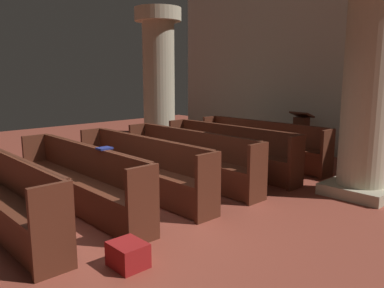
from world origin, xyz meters
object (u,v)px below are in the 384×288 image
(pillar_aisle_side, at_px, (368,84))
(kneeler_box_red, at_px, (128,255))
(pew_row_2, at_px, (190,156))
(pew_row_4, at_px, (81,177))
(pew_row_3, at_px, (141,165))
(pew_row_5, at_px, (2,192))
(lectern, at_px, (301,138))
(pew_row_1, at_px, (229,148))
(hymn_book, at_px, (104,148))
(pew_row_0, at_px, (262,142))
(pillar_far_side, at_px, (159,80))

(pillar_aisle_side, height_order, kneeler_box_red, pillar_aisle_side)
(pew_row_2, xyz_separation_m, pew_row_4, (0.00, -2.13, 0.00))
(pew_row_3, distance_m, pew_row_5, 2.13)
(pew_row_2, xyz_separation_m, lectern, (0.19, 3.38, -0.04))
(pew_row_1, bearing_deg, lectern, 85.33)
(pew_row_1, xyz_separation_m, pillar_aisle_side, (2.43, 0.48, 1.30))
(hymn_book, height_order, kneeler_box_red, hymn_book)
(pew_row_0, xyz_separation_m, pillar_far_side, (-2.38, -0.93, 1.30))
(pew_row_4, distance_m, pew_row_5, 1.06)
(pew_row_1, distance_m, pew_row_5, 4.26)
(pew_row_0, bearing_deg, pew_row_5, -90.00)
(pew_row_2, relative_size, pillar_far_side, 0.91)
(pew_row_1, relative_size, pew_row_2, 1.00)
(pillar_aisle_side, height_order, hymn_book, pillar_aisle_side)
(pew_row_1, xyz_separation_m, pew_row_5, (0.00, -4.26, 0.00))
(pew_row_2, height_order, lectern, lectern)
(pew_row_4, height_order, pew_row_5, same)
(pew_row_1, relative_size, hymn_book, 16.02)
(hymn_book, bearing_deg, pew_row_4, -153.21)
(pew_row_4, bearing_deg, pillar_aisle_side, 56.45)
(pew_row_0, height_order, pew_row_3, same)
(pew_row_0, distance_m, pew_row_3, 3.19)
(pew_row_4, height_order, hymn_book, hymn_book)
(pillar_aisle_side, relative_size, kneeler_box_red, 9.20)
(pew_row_1, height_order, pillar_far_side, pillar_far_side)
(kneeler_box_red, bearing_deg, pillar_far_side, 138.32)
(pillar_far_side, bearing_deg, pew_row_4, -54.40)
(pew_row_1, relative_size, pillar_aisle_side, 0.91)
(pew_row_0, height_order, pew_row_5, same)
(pew_row_2, height_order, pillar_aisle_side, pillar_aisle_side)
(pew_row_4, height_order, kneeler_box_red, pew_row_4)
(pew_row_4, xyz_separation_m, kneeler_box_red, (1.88, -0.47, -0.37))
(pew_row_0, distance_m, kneeler_box_red, 5.10)
(pew_row_3, xyz_separation_m, pillar_far_side, (-2.38, 2.27, 1.30))
(kneeler_box_red, bearing_deg, pew_row_0, 111.71)
(pew_row_3, relative_size, pillar_far_side, 0.91)
(lectern, bearing_deg, pew_row_0, -98.59)
(pew_row_1, distance_m, lectern, 2.32)
(pew_row_0, bearing_deg, hymn_book, -84.79)
(hymn_book, relative_size, kneeler_box_red, 0.52)
(pew_row_0, height_order, pillar_far_side, pillar_far_side)
(pew_row_0, xyz_separation_m, pew_row_4, (0.00, -4.26, 0.00))
(pew_row_5, bearing_deg, pew_row_3, 90.00)
(pew_row_0, relative_size, kneeler_box_red, 8.37)
(pew_row_5, xyz_separation_m, kneeler_box_red, (1.88, 0.60, -0.37))
(lectern, xyz_separation_m, hymn_book, (0.18, -5.32, 0.48))
(pew_row_0, height_order, pew_row_1, same)
(pew_row_0, relative_size, pew_row_3, 1.00)
(pew_row_1, distance_m, pillar_far_side, 2.72)
(pew_row_0, distance_m, pew_row_2, 2.13)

